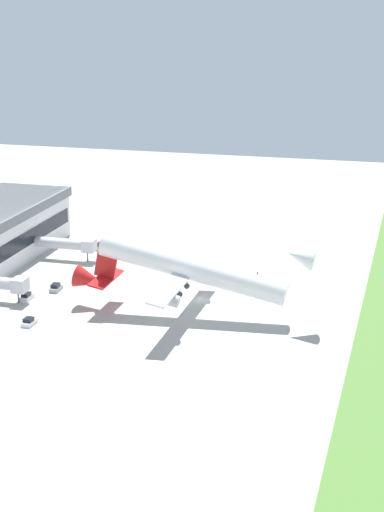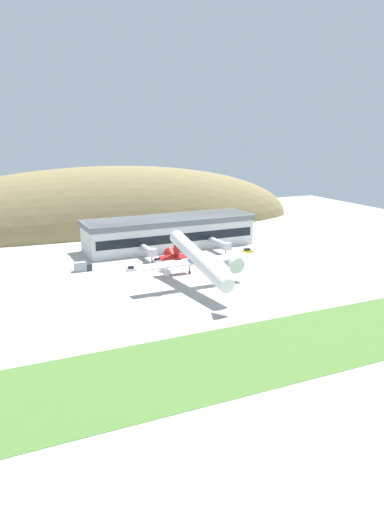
% 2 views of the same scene
% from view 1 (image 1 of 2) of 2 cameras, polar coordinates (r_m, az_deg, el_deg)
% --- Properties ---
extents(ground_plane, '(333.67, 333.67, 0.00)m').
position_cam_1_polar(ground_plane, '(179.63, 0.61, -2.94)').
color(ground_plane, '#ADAAA3').
extents(jetway_0, '(3.38, 12.29, 5.43)m').
position_cam_1_polar(jetway_0, '(181.65, -12.52, -1.80)').
color(jetway_0, silver).
rests_on(jetway_0, ground_plane).
extents(jetway_1, '(3.38, 15.30, 5.43)m').
position_cam_1_polar(jetway_1, '(207.40, -8.24, 0.79)').
color(jetway_1, silver).
rests_on(jetway_1, ground_plane).
extents(cargo_airplane, '(37.86, 49.36, 14.09)m').
position_cam_1_polar(cargo_airplane, '(168.03, -0.29, -0.89)').
color(cargo_airplane, white).
extents(service_car_0, '(4.67, 2.08, 1.57)m').
position_cam_1_polar(service_car_0, '(216.53, -6.16, 0.64)').
color(service_car_0, gold).
rests_on(service_car_0, ground_plane).
extents(service_car_1, '(3.67, 2.00, 1.52)m').
position_cam_1_polar(service_car_1, '(168.96, -10.82, -4.34)').
color(service_car_1, silver).
rests_on(service_car_1, ground_plane).
extents(service_car_2, '(4.13, 2.13, 1.63)m').
position_cam_1_polar(service_car_2, '(187.22, -9.07, -2.10)').
color(service_car_2, '#999EA3').
rests_on(service_car_2, ground_plane).
extents(service_car_3, '(4.14, 1.88, 1.57)m').
position_cam_1_polar(service_car_3, '(182.79, -10.97, -2.69)').
color(service_car_3, silver).
rests_on(service_car_3, ground_plane).
extents(traffic_cone_0, '(0.52, 0.52, 0.58)m').
position_cam_1_polar(traffic_cone_0, '(209.75, 0.52, 0.10)').
color(traffic_cone_0, orange).
rests_on(traffic_cone_0, ground_plane).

